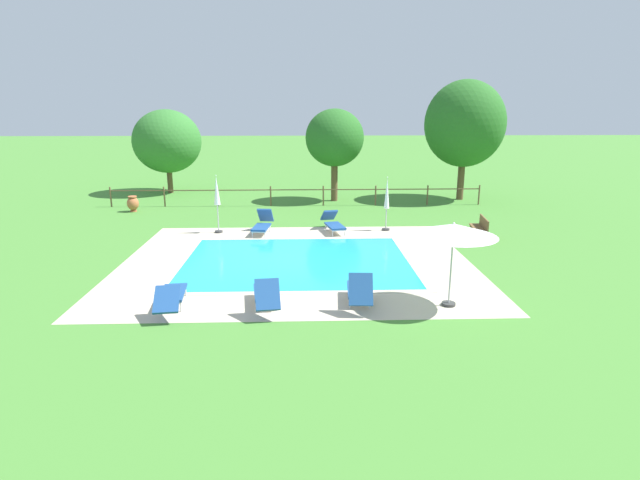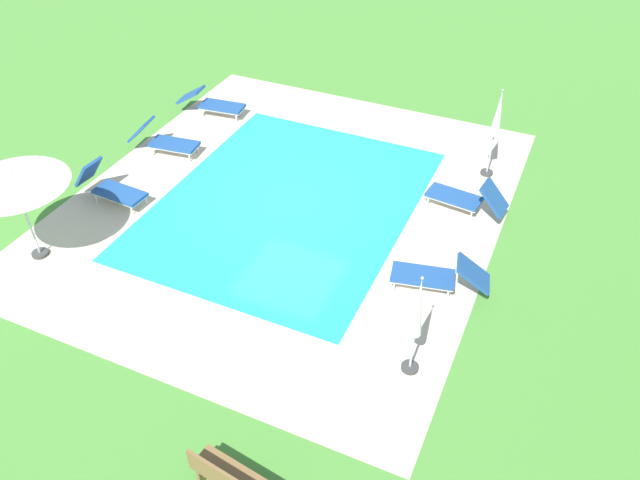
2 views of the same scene
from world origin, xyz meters
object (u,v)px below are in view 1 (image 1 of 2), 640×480
sun_lounger_north_mid (171,295)px  terracotta_urn_near_fence (133,203)px  wooden_bench_lawn_side (480,228)px  tree_west_mid (465,124)px  sun_lounger_north_end (359,290)px  sun_lounger_south_mid (266,293)px  patio_umbrella_closed_row_mid_west (387,198)px  patio_umbrella_closed_row_west (217,195)px  patio_umbrella_open_foreground (454,230)px  tree_far_west (167,141)px  tree_centre (335,138)px  sun_lounger_north_near_steps (333,223)px  sun_lounger_north_far (263,224)px

sun_lounger_north_mid → terracotta_urn_near_fence: size_ratio=2.68×
wooden_bench_lawn_side → tree_west_mid: 9.87m
sun_lounger_north_mid → sun_lounger_north_end: sun_lounger_north_end is taller
sun_lounger_south_mid → wooden_bench_lawn_side: (7.91, 6.81, 0.08)m
patio_umbrella_closed_row_mid_west → patio_umbrella_closed_row_west: bearing=-178.6°
patio_umbrella_open_foreground → wooden_bench_lawn_side: (3.15, 6.84, -1.56)m
sun_lounger_north_mid → tree_far_west: size_ratio=0.42×
patio_umbrella_closed_row_mid_west → sun_lounger_north_mid: bearing=-129.4°
patio_umbrella_open_foreground → wooden_bench_lawn_side: patio_umbrella_open_foreground is taller
sun_lounger_north_mid → wooden_bench_lawn_side: wooden_bench_lawn_side is taller
sun_lounger_north_mid → terracotta_urn_near_fence: bearing=111.5°
tree_centre → tree_west_mid: bearing=1.5°
tree_west_mid → sun_lounger_north_end: bearing=-115.4°
tree_far_west → patio_umbrella_closed_row_mid_west: bearing=-41.6°
sun_lounger_north_near_steps → patio_umbrella_closed_row_west: (-4.76, 0.00, 1.21)m
sun_lounger_north_near_steps → sun_lounger_north_far: sun_lounger_north_far is taller
sun_lounger_north_near_steps → terracotta_urn_near_fence: bearing=154.8°
patio_umbrella_open_foreground → patio_umbrella_closed_row_west: size_ratio=0.93×
sun_lounger_south_mid → tree_centre: 16.09m
wooden_bench_lawn_side → tree_centre: size_ratio=0.31×
terracotta_urn_near_fence → patio_umbrella_open_foreground: bearing=-46.4°
sun_lounger_north_mid → patio_umbrella_open_foreground: 7.38m
wooden_bench_lawn_side → sun_lounger_north_near_steps: bearing=165.8°
sun_lounger_north_end → patio_umbrella_open_foreground: bearing=-3.8°
tree_west_mid → tree_centre: 7.16m
sun_lounger_north_near_steps → sun_lounger_south_mid: bearing=-105.1°
sun_lounger_north_near_steps → tree_centre: bearing=86.2°
sun_lounger_north_end → tree_west_mid: size_ratio=0.28×
wooden_bench_lawn_side → tree_far_west: size_ratio=0.31×
sun_lounger_north_end → patio_umbrella_closed_row_mid_west: (2.03, 8.29, 0.99)m
tree_west_mid → tree_centre: tree_west_mid is taller
sun_lounger_north_far → sun_lounger_south_mid: bearing=-85.0°
terracotta_urn_near_fence → tree_west_mid: bearing=9.6°
sun_lounger_north_near_steps → tree_west_mid: (7.61, 7.51, 3.79)m
patio_umbrella_open_foreground → tree_far_west: (-11.85, 18.70, 1.05)m
tree_west_mid → sun_lounger_north_far: bearing=-144.0°
patio_umbrella_closed_row_mid_west → tree_west_mid: (5.37, 7.34, 2.77)m
patio_umbrella_closed_row_west → patio_umbrella_closed_row_mid_west: patio_umbrella_closed_row_west is taller
sun_lounger_north_far → patio_umbrella_open_foreground: bearing=-56.1°
patio_umbrella_closed_row_mid_west → tree_centre: size_ratio=0.46×
sun_lounger_south_mid → tree_far_west: size_ratio=0.40×
wooden_bench_lawn_side → sun_lounger_north_mid: bearing=-146.7°
sun_lounger_north_far → tree_far_west: size_ratio=0.40×
patio_umbrella_open_foreground → tree_far_west: size_ratio=0.45×
tree_west_mid → terracotta_urn_near_fence: bearing=-170.4°
sun_lounger_north_mid → tree_centre: bearing=71.7°
sun_lounger_north_near_steps → sun_lounger_north_end: 8.13m
tree_far_west → tree_centre: tree_centre is taller
terracotta_urn_near_fence → tree_centre: tree_centre is taller
patio_umbrella_open_foreground → terracotta_urn_near_fence: size_ratio=2.86×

